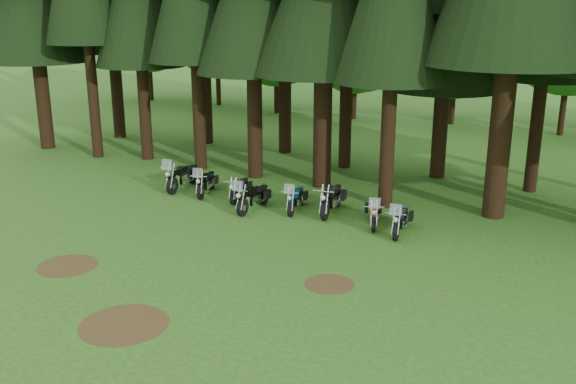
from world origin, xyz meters
name	(u,v)px	position (x,y,z in m)	size (l,w,h in m)	color
ground	(189,261)	(0.00, 0.00, 0.00)	(120.00, 120.00, 0.00)	#2D6B1C
decid_0	(149,24)	(-22.10, 25.26, 5.90)	(8.00, 7.78, 10.00)	black
decid_1	(219,26)	(-15.99, 25.76, 5.83)	(7.91, 7.69, 9.88)	black
decid_2	(279,42)	(-10.43, 24.78, 4.95)	(6.72, 6.53, 8.40)	black
decid_3	(358,51)	(-4.71, 25.13, 4.51)	(6.12, 5.95, 7.65)	black
decid_4	(460,55)	(1.58, 26.32, 4.37)	(5.93, 5.76, 7.41)	black
dirt_patch_0	(68,266)	(-3.00, -2.00, 0.01)	(1.80, 1.80, 0.01)	#4C3D1E
dirt_patch_1	(329,284)	(4.50, 0.50, 0.01)	(1.40, 1.40, 0.01)	#4C3D1E
dirt_patch_2	(124,324)	(1.00, -4.00, 0.01)	(2.20, 2.20, 0.01)	#4C3D1E
motorcycle_0	(183,177)	(-4.92, 6.28, 0.51)	(0.57, 2.45, 1.54)	black
motorcycle_1	(206,183)	(-3.63, 6.13, 0.45)	(0.91, 2.12, 1.36)	black
motorcycle_2	(240,189)	(-2.01, 6.16, 0.42)	(0.56, 1.98, 0.82)	black
motorcycle_3	(253,198)	(-0.82, 5.21, 0.48)	(0.43, 2.27, 1.43)	black
motorcycle_4	(296,199)	(0.63, 5.92, 0.44)	(0.72, 2.08, 1.31)	black
motorcycle_5	(331,200)	(1.94, 6.29, 0.51)	(0.52, 2.43, 0.99)	black
motorcycle_6	(373,213)	(3.81, 5.76, 0.44)	(1.00, 2.01, 1.30)	black
motorcycle_7	(401,221)	(4.93, 5.39, 0.45)	(0.55, 2.15, 1.35)	black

